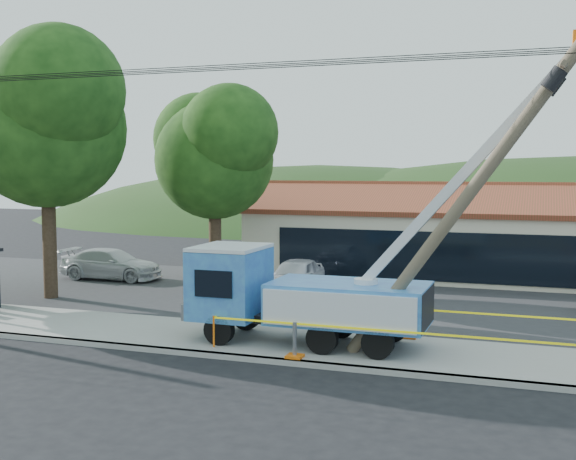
{
  "coord_description": "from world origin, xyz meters",
  "views": [
    {
      "loc": [
        6.71,
        -16.07,
        5.38
      ],
      "look_at": [
        -0.73,
        5.0,
        3.43
      ],
      "focal_mm": 45.0,
      "sensor_mm": 36.0,
      "label": 1
    }
  ],
  "objects_px": {
    "utility_truck": "(302,292)",
    "leaning_pole": "(473,189)",
    "car_white": "(112,281)",
    "car_silver": "(295,296)"
  },
  "relations": [
    {
      "from": "utility_truck",
      "to": "leaning_pole",
      "type": "relative_size",
      "value": 1.31
    },
    {
      "from": "utility_truck",
      "to": "leaning_pole",
      "type": "xyz_separation_m",
      "value": [
        4.91,
        -0.51,
        3.11
      ]
    },
    {
      "from": "leaning_pole",
      "to": "car_white",
      "type": "height_order",
      "value": "leaning_pole"
    },
    {
      "from": "utility_truck",
      "to": "car_white",
      "type": "distance_m",
      "value": 15.44
    },
    {
      "from": "car_silver",
      "to": "utility_truck",
      "type": "bearing_deg",
      "value": -71.81
    },
    {
      "from": "utility_truck",
      "to": "car_silver",
      "type": "distance_m",
      "value": 8.79
    },
    {
      "from": "leaning_pole",
      "to": "utility_truck",
      "type": "bearing_deg",
      "value": 174.11
    },
    {
      "from": "utility_truck",
      "to": "car_white",
      "type": "relative_size",
      "value": 2.3
    },
    {
      "from": "car_silver",
      "to": "car_white",
      "type": "xyz_separation_m",
      "value": [
        -9.48,
        0.86,
        0.0
      ]
    },
    {
      "from": "leaning_pole",
      "to": "car_white",
      "type": "xyz_separation_m",
      "value": [
        -17.37,
        9.46,
        -4.8
      ]
    }
  ]
}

